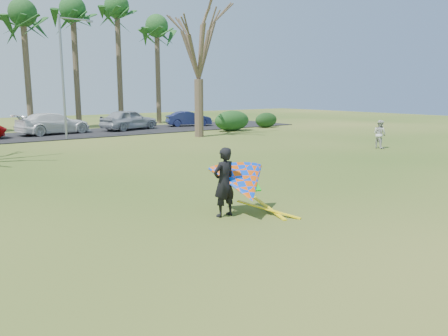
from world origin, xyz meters
TOP-DOWN VIEW (x-y plane):
  - ground at (0.00, 0.00)m, footprint 100.00×100.00m
  - parking_strip at (0.00, 25.00)m, footprint 46.00×7.00m
  - palm_6 at (2.00, 31.00)m, footprint 4.84×4.84m
  - palm_7 at (6.00, 31.00)m, footprint 4.84×4.84m
  - palm_8 at (10.00, 31.00)m, footprint 4.84×4.84m
  - palm_9 at (14.00, 31.00)m, footprint 4.84×4.84m
  - bare_tree_right at (10.00, 18.00)m, footprint 6.27×6.27m
  - streetlight at (2.16, 22.00)m, footprint 2.28×0.18m
  - hedge_near at (14.60, 20.08)m, footprint 3.27×1.48m
  - hedge_far at (19.03, 20.85)m, footprint 2.35×1.10m
  - car_3 at (2.24, 25.55)m, footprint 5.65×3.14m
  - car_4 at (8.17, 25.43)m, footprint 5.20×3.14m
  - car_5 at (14.11, 25.74)m, footprint 4.23×2.54m
  - pedestrian_a at (14.54, 6.64)m, footprint 0.70×0.84m
  - kite_flyer at (-0.19, 1.01)m, footprint 2.13×2.39m

SIDE VIEW (x-z plane):
  - ground at x=0.00m, z-range 0.00..0.00m
  - parking_strip at x=0.00m, z-range 0.00..0.06m
  - hedge_far at x=19.03m, z-range 0.00..1.30m
  - car_5 at x=14.11m, z-range 0.06..1.38m
  - pedestrian_a at x=14.54m, z-range 0.00..1.59m
  - hedge_near at x=14.60m, z-range 0.00..1.64m
  - car_3 at x=2.24m, z-range 0.06..1.61m
  - kite_flyer at x=-0.19m, z-range -0.15..1.86m
  - car_4 at x=8.17m, z-range 0.06..1.72m
  - streetlight at x=2.16m, z-range 0.46..8.46m
  - bare_tree_right at x=10.00m, z-range 1.96..11.17m
  - palm_6 at x=2.00m, z-range 3.75..14.59m
  - palm_9 at x=14.00m, z-range 3.75..14.59m
  - palm_7 at x=6.00m, z-range 4.08..15.62m
  - palm_8 at x=10.00m, z-range 4.40..16.64m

